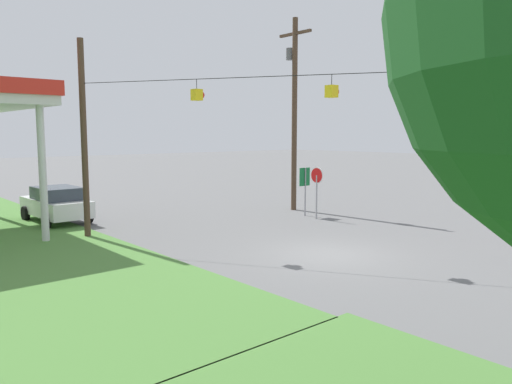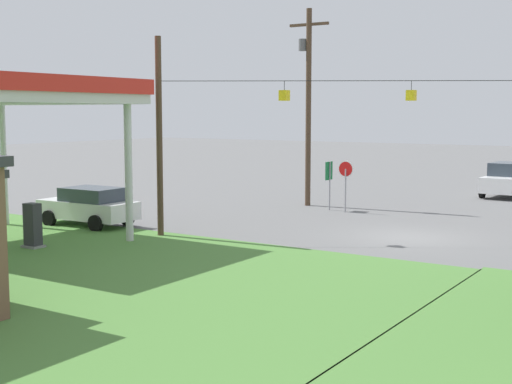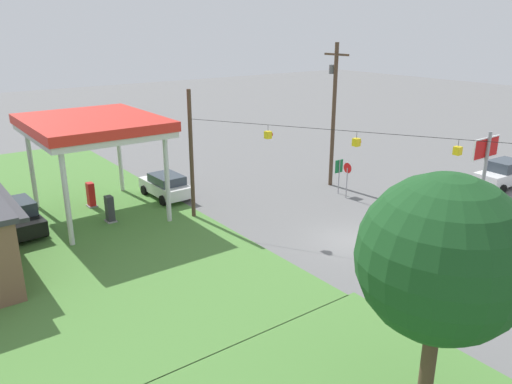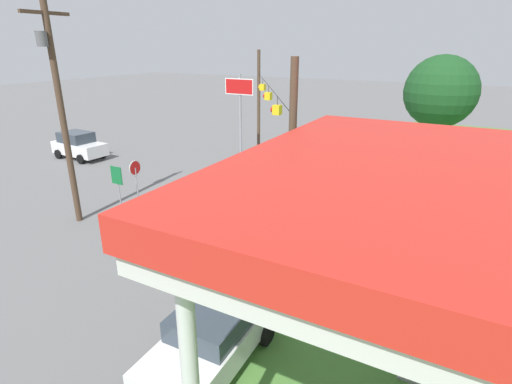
{
  "view_description": "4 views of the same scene",
  "coord_description": "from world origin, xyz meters",
  "px_view_note": "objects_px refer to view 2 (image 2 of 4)",
  "views": [
    {
      "loc": [
        -10.87,
        12.72,
        4.08
      ],
      "look_at": [
        2.99,
        0.67,
        1.92
      ],
      "focal_mm": 35.0,
      "sensor_mm": 36.0,
      "label": 1
    },
    {
      "loc": [
        -9.86,
        26.02,
        4.81
      ],
      "look_at": [
        5.96,
        1.62,
        1.55
      ],
      "focal_mm": 50.0,
      "sensor_mm": 36.0,
      "label": 2
    },
    {
      "loc": [
        -16.9,
        18.87,
        11.08
      ],
      "look_at": [
        3.69,
        3.62,
        2.51
      ],
      "focal_mm": 35.0,
      "sensor_mm": 36.0,
      "label": 3
    },
    {
      "loc": [
        19.29,
        9.78,
        7.99
      ],
      "look_at": [
        4.4,
        1.65,
        1.74
      ],
      "focal_mm": 28.0,
      "sensor_mm": 36.0,
      "label": 4
    }
  ],
  "objects_px": {
    "car_at_pumps_front": "(89,206)",
    "route_sign": "(329,176)",
    "stop_sign_roadside": "(346,175)",
    "utility_pole_main": "(308,97)",
    "fuel_pump_near": "(33,227)",
    "car_on_crossroad": "(507,180)"
  },
  "relations": [
    {
      "from": "fuel_pump_near",
      "to": "utility_pole_main",
      "type": "relative_size",
      "value": 0.16
    },
    {
      "from": "fuel_pump_near",
      "to": "route_sign",
      "type": "relative_size",
      "value": 0.67
    },
    {
      "from": "fuel_pump_near",
      "to": "stop_sign_roadside",
      "type": "relative_size",
      "value": 0.65
    },
    {
      "from": "fuel_pump_near",
      "to": "stop_sign_roadside",
      "type": "distance_m",
      "value": 15.39
    },
    {
      "from": "car_at_pumps_front",
      "to": "route_sign",
      "type": "relative_size",
      "value": 1.82
    },
    {
      "from": "car_at_pumps_front",
      "to": "utility_pole_main",
      "type": "relative_size",
      "value": 0.44
    },
    {
      "from": "utility_pole_main",
      "to": "route_sign",
      "type": "bearing_deg",
      "value": 151.17
    },
    {
      "from": "car_at_pumps_front",
      "to": "car_on_crossroad",
      "type": "relative_size",
      "value": 1.01
    },
    {
      "from": "car_on_crossroad",
      "to": "stop_sign_roadside",
      "type": "bearing_deg",
      "value": -21.85
    },
    {
      "from": "stop_sign_roadside",
      "to": "route_sign",
      "type": "distance_m",
      "value": 1.05
    },
    {
      "from": "route_sign",
      "to": "utility_pole_main",
      "type": "xyz_separation_m",
      "value": [
        1.78,
        -0.98,
        3.89
      ]
    },
    {
      "from": "route_sign",
      "to": "utility_pole_main",
      "type": "bearing_deg",
      "value": -28.83
    },
    {
      "from": "fuel_pump_near",
      "to": "route_sign",
      "type": "bearing_deg",
      "value": -106.0
    },
    {
      "from": "car_at_pumps_front",
      "to": "utility_pole_main",
      "type": "height_order",
      "value": "utility_pole_main"
    },
    {
      "from": "car_at_pumps_front",
      "to": "stop_sign_roadside",
      "type": "bearing_deg",
      "value": -128.14
    },
    {
      "from": "fuel_pump_near",
      "to": "car_at_pumps_front",
      "type": "relative_size",
      "value": 0.37
    },
    {
      "from": "car_at_pumps_front",
      "to": "route_sign",
      "type": "bearing_deg",
      "value": -123.47
    },
    {
      "from": "stop_sign_roadside",
      "to": "utility_pole_main",
      "type": "bearing_deg",
      "value": 156.27
    },
    {
      "from": "car_on_crossroad",
      "to": "route_sign",
      "type": "relative_size",
      "value": 1.81
    },
    {
      "from": "car_on_crossroad",
      "to": "route_sign",
      "type": "height_order",
      "value": "route_sign"
    },
    {
      "from": "stop_sign_roadside",
      "to": "utility_pole_main",
      "type": "distance_m",
      "value": 4.86
    },
    {
      "from": "car_on_crossroad",
      "to": "stop_sign_roadside",
      "type": "xyz_separation_m",
      "value": [
        5.0,
        10.74,
        0.82
      ]
    }
  ]
}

